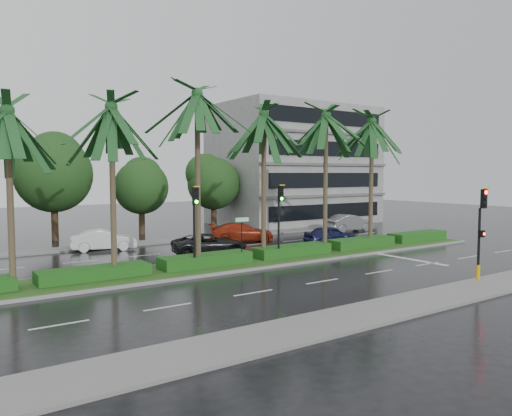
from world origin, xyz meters
TOP-DOWN VIEW (x-y plane):
  - ground at (0.00, 0.00)m, footprint 120.00×120.00m
  - near_sidewalk at (0.00, -10.20)m, footprint 40.00×2.40m
  - far_sidewalk at (0.00, 12.00)m, footprint 40.00×2.00m
  - median at (0.00, 1.00)m, footprint 36.00×4.00m
  - hedge at (0.00, 1.00)m, footprint 35.20×1.40m
  - lane_markings at (3.04, -0.43)m, footprint 34.00×13.06m
  - palm_row at (-1.25, 1.02)m, footprint 26.30×4.20m
  - signal_near at (6.00, -9.39)m, footprint 0.34×0.45m
  - signal_median_left at (-4.00, 0.30)m, footprint 0.34×0.42m
  - signal_median_right at (1.50, 0.30)m, footprint 0.34×0.42m
  - street_sign at (-1.00, 0.48)m, footprint 0.95×0.09m
  - bg_trees at (-1.32, 17.59)m, footprint 32.69×5.79m
  - building at (17.00, 18.00)m, footprint 16.00×10.00m
  - car_white at (-5.50, 10.47)m, footprint 2.53×4.46m
  - car_darkgrey at (-0.50, 5.01)m, footprint 3.28×5.16m
  - car_red at (4.50, 8.95)m, footprint 3.66×5.25m
  - car_blue at (9.00, 4.00)m, footprint 2.27×4.15m
  - car_grey at (16.00, 9.03)m, footprint 2.00×4.68m

SIDE VIEW (x-z plane):
  - ground at x=0.00m, z-range 0.00..0.00m
  - lane_markings at x=3.04m, z-range 0.00..0.01m
  - near_sidewalk at x=0.00m, z-range 0.00..0.12m
  - far_sidewalk at x=0.00m, z-range 0.00..0.12m
  - median at x=0.00m, z-range 0.00..0.16m
  - hedge at x=0.00m, z-range 0.15..0.75m
  - car_darkgrey at x=-0.50m, z-range 0.00..1.33m
  - car_blue at x=9.00m, z-range 0.00..1.34m
  - car_white at x=-5.50m, z-range 0.00..1.39m
  - car_red at x=4.50m, z-range 0.00..1.41m
  - car_grey at x=16.00m, z-range 0.00..1.50m
  - street_sign at x=-1.00m, z-range 0.82..3.42m
  - signal_near at x=6.00m, z-range 0.32..4.68m
  - signal_median_left at x=-4.00m, z-range 0.82..5.18m
  - signal_median_right at x=1.50m, z-range 0.82..5.18m
  - bg_trees at x=-1.32m, z-range 0.51..8.88m
  - building at x=17.00m, z-range 0.00..12.00m
  - palm_row at x=-1.25m, z-range 2.94..12.91m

